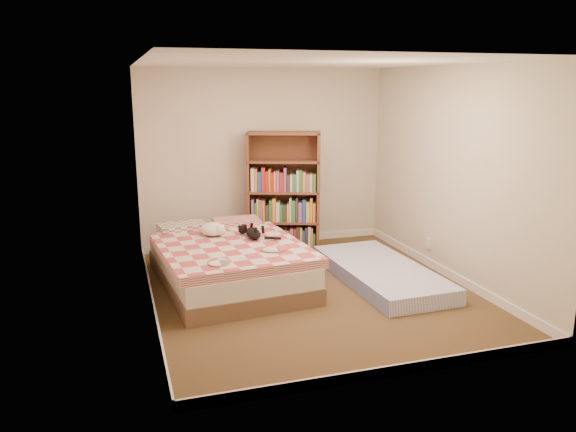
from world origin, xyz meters
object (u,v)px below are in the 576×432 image
object	(u,v)px
bed	(228,261)
floor_mattress	(381,273)
black_cat	(253,232)
bookshelf	(283,208)
white_dog	(213,229)

from	to	relation	value
bed	floor_mattress	world-z (taller)	bed
bed	black_cat	world-z (taller)	black_cat
floor_mattress	bookshelf	bearing A→B (deg)	113.25
bookshelf	white_dog	world-z (taller)	bookshelf
black_cat	white_dog	bearing A→B (deg)	125.58
bed	black_cat	xyz separation A→B (m)	(0.32, 0.05, 0.31)
floor_mattress	bed	bearing A→B (deg)	163.15
floor_mattress	white_dog	bearing A→B (deg)	156.35
bed	bookshelf	distance (m)	1.54
bookshelf	white_dog	distance (m)	1.40
bookshelf	black_cat	xyz separation A→B (m)	(-0.69, -1.06, -0.02)
bed	floor_mattress	size ratio (longest dim) A/B	1.11
black_cat	bed	bearing A→B (deg)	162.37
black_cat	white_dog	xyz separation A→B (m)	(-0.43, 0.22, 0.02)
bookshelf	floor_mattress	bearing A→B (deg)	-45.35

